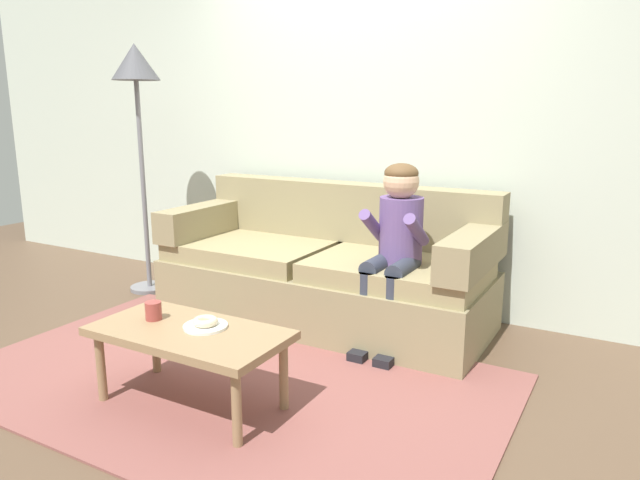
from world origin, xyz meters
TOP-DOWN VIEW (x-y plane):
  - ground at (0.00, 0.00)m, footprint 10.00×10.00m
  - wall_back at (0.00, 1.40)m, footprint 8.00×0.10m
  - area_rug at (0.00, -0.25)m, footprint 2.86×1.73m
  - couch at (0.00, 0.84)m, footprint 2.18×0.90m
  - coffee_table at (0.02, -0.54)m, footprint 0.94×0.48m
  - person_child at (0.58, 0.64)m, footprint 0.34×0.58m
  - plate at (0.07, -0.48)m, footprint 0.21×0.21m
  - donut at (0.07, -0.48)m, footprint 0.15×0.15m
  - mug at (-0.22, -0.52)m, footprint 0.08×0.08m
  - toy_controller at (-0.59, 0.14)m, footprint 0.23×0.09m
  - floor_lamp at (-1.54, 0.73)m, footprint 0.35×0.35m

SIDE VIEW (x-z plane):
  - ground at x=0.00m, z-range 0.00..0.00m
  - area_rug at x=0.00m, z-range 0.00..0.01m
  - toy_controller at x=-0.59m, z-range 0.00..0.05m
  - couch at x=0.00m, z-range -0.12..0.78m
  - coffee_table at x=0.02m, z-range 0.15..0.55m
  - plate at x=0.07m, z-range 0.40..0.41m
  - donut at x=0.07m, z-range 0.41..0.45m
  - mug at x=-0.22m, z-range 0.40..0.49m
  - person_child at x=0.58m, z-range 0.12..1.22m
  - wall_back at x=0.00m, z-range 0.00..2.80m
  - floor_lamp at x=-1.54m, z-range 0.63..2.50m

